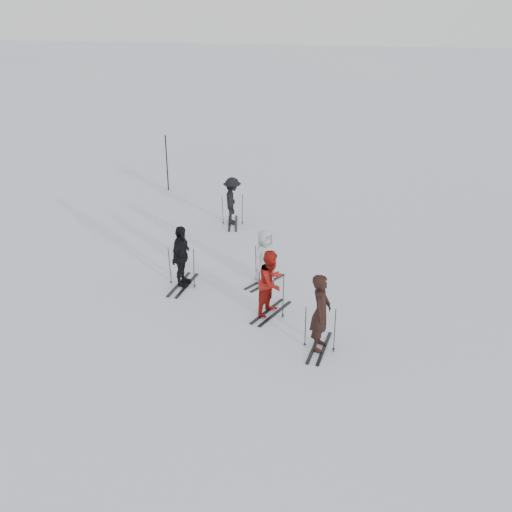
{
  "coord_description": "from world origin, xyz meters",
  "views": [
    {
      "loc": [
        2.27,
        -15.26,
        8.56
      ],
      "look_at": [
        0.0,
        1.0,
        1.0
      ],
      "focal_mm": 45.0,
      "sensor_mm": 36.0,
      "label": 1
    }
  ],
  "objects_px": {
    "skier_red": "(271,283)",
    "skier_uphill_left": "(181,257)",
    "piste_marker": "(167,163)",
    "skier_near_dark": "(321,313)",
    "skier_grey": "(265,257)",
    "skier_uphill_far": "(232,202)"
  },
  "relations": [
    {
      "from": "skier_uphill_left",
      "to": "skier_uphill_far",
      "type": "bearing_deg",
      "value": 1.7
    },
    {
      "from": "skier_uphill_far",
      "to": "skier_red",
      "type": "bearing_deg",
      "value": -170.13
    },
    {
      "from": "skier_grey",
      "to": "skier_uphill_far",
      "type": "xyz_separation_m",
      "value": [
        -1.72,
        4.41,
        0.03
      ]
    },
    {
      "from": "skier_red",
      "to": "skier_uphill_left",
      "type": "height_order",
      "value": "skier_uphill_left"
    },
    {
      "from": "piste_marker",
      "to": "skier_uphill_far",
      "type": "bearing_deg",
      "value": -45.46
    },
    {
      "from": "skier_red",
      "to": "skier_uphill_far",
      "type": "bearing_deg",
      "value": 43.87
    },
    {
      "from": "skier_red",
      "to": "skier_grey",
      "type": "relative_size",
      "value": 1.1
    },
    {
      "from": "skier_red",
      "to": "piste_marker",
      "type": "height_order",
      "value": "piste_marker"
    },
    {
      "from": "skier_grey",
      "to": "skier_uphill_far",
      "type": "distance_m",
      "value": 4.74
    },
    {
      "from": "skier_near_dark",
      "to": "skier_uphill_left",
      "type": "bearing_deg",
      "value": 65.14
    },
    {
      "from": "skier_uphill_left",
      "to": "skier_uphill_far",
      "type": "height_order",
      "value": "skier_uphill_left"
    },
    {
      "from": "skier_grey",
      "to": "skier_uphill_left",
      "type": "xyz_separation_m",
      "value": [
        -2.34,
        -0.53,
        0.1
      ]
    },
    {
      "from": "skier_near_dark",
      "to": "skier_uphill_far",
      "type": "relative_size",
      "value": 1.16
    },
    {
      "from": "skier_uphill_left",
      "to": "skier_near_dark",
      "type": "bearing_deg",
      "value": -115.45
    },
    {
      "from": "piste_marker",
      "to": "skier_near_dark",
      "type": "bearing_deg",
      "value": -58.64
    },
    {
      "from": "skier_red",
      "to": "skier_grey",
      "type": "bearing_deg",
      "value": 37.57
    },
    {
      "from": "skier_near_dark",
      "to": "piste_marker",
      "type": "xyz_separation_m",
      "value": [
        -6.73,
        11.04,
        0.17
      ]
    },
    {
      "from": "skier_grey",
      "to": "skier_red",
      "type": "bearing_deg",
      "value": -133.9
    },
    {
      "from": "skier_red",
      "to": "skier_uphill_far",
      "type": "distance_m",
      "value": 6.53
    },
    {
      "from": "skier_near_dark",
      "to": "piste_marker",
      "type": "distance_m",
      "value": 12.93
    },
    {
      "from": "skier_red",
      "to": "skier_near_dark",
      "type": "bearing_deg",
      "value": -113.64
    },
    {
      "from": "skier_grey",
      "to": "skier_uphill_far",
      "type": "bearing_deg",
      "value": 54.8
    }
  ]
}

